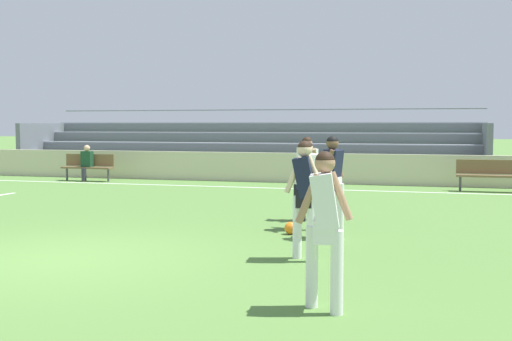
% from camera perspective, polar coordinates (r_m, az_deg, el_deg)
% --- Properties ---
extents(ground_plane, '(160.00, 160.00, 0.00)m').
position_cam_1_polar(ground_plane, '(9.79, -16.67, -7.38)').
color(ground_plane, '#517A38').
extents(field_line_sideline, '(44.00, 0.12, 0.01)m').
position_cam_1_polar(field_line_sideline, '(19.69, 0.66, -1.51)').
color(field_line_sideline, white).
rests_on(field_line_sideline, ground).
extents(sideline_wall, '(48.00, 0.16, 0.97)m').
position_cam_1_polar(sideline_wall, '(21.53, 2.05, 0.26)').
color(sideline_wall, beige).
rests_on(sideline_wall, ground).
extents(bleacher_stand, '(17.55, 3.65, 2.52)m').
position_cam_1_polar(bleacher_stand, '(24.83, -1.06, 2.08)').
color(bleacher_stand, '#9EA3AD').
rests_on(bleacher_stand, ground).
extents(bench_near_wall_gap, '(1.80, 0.40, 0.90)m').
position_cam_1_polar(bench_near_wall_gap, '(19.68, 19.59, -0.16)').
color(bench_near_wall_gap, brown).
rests_on(bench_near_wall_gap, ground).
extents(bench_far_left, '(1.80, 0.40, 0.90)m').
position_cam_1_polar(bench_far_left, '(22.78, -14.34, 0.49)').
color(bench_far_left, brown).
rests_on(bench_far_left, ground).
extents(spectator_seated, '(0.36, 0.42, 1.21)m').
position_cam_1_polar(spectator_seated, '(22.67, -14.49, 0.87)').
color(spectator_seated, '#2D2D38').
rests_on(spectator_seated, ground).
extents(player_dark_on_ball, '(0.42, 0.52, 1.72)m').
position_cam_1_polar(player_dark_on_ball, '(10.98, 6.63, -0.59)').
color(player_dark_on_ball, white).
rests_on(player_dark_on_ball, ground).
extents(player_white_overlapping, '(0.50, 0.63, 1.61)m').
position_cam_1_polar(player_white_overlapping, '(11.89, 4.46, -0.61)').
color(player_white_overlapping, black).
rests_on(player_white_overlapping, ground).
extents(player_white_pressing_high, '(0.54, 0.44, 1.64)m').
position_cam_1_polar(player_white_pressing_high, '(6.72, 5.97, -4.00)').
color(player_white_pressing_high, white).
rests_on(player_white_pressing_high, ground).
extents(player_dark_wide_left, '(0.50, 0.44, 1.68)m').
position_cam_1_polar(player_dark_wide_left, '(9.21, 4.21, -1.63)').
color(player_dark_wide_left, white).
rests_on(player_dark_wide_left, ground).
extents(player_white_challenging, '(0.50, 0.43, 1.66)m').
position_cam_1_polar(player_white_challenging, '(13.00, 4.43, -0.03)').
color(player_white_challenging, black).
rests_on(player_white_challenging, ground).
extents(soccer_ball, '(0.22, 0.22, 0.22)m').
position_cam_1_polar(soccer_ball, '(11.44, 3.03, -5.01)').
color(soccer_ball, orange).
rests_on(soccer_ball, ground).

